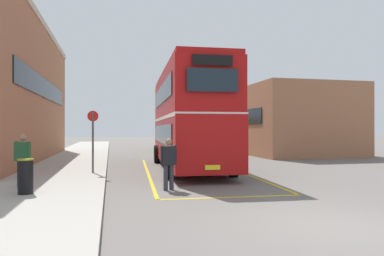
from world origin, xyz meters
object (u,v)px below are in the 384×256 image
double_decker_bus (188,117)px  single_deck_bus (180,132)px  pedestrian_waiting_near (22,156)px  litter_bin (26,176)px  pedestrian_boarding (169,161)px  bus_stop_sign (93,135)px

double_decker_bus → single_deck_bus: size_ratio=1.10×
pedestrian_waiting_near → litter_bin: bearing=-74.2°
pedestrian_boarding → pedestrian_waiting_near: (-4.49, 0.98, 0.14)m
pedestrian_waiting_near → bus_stop_sign: size_ratio=0.64×
litter_bin → bus_stop_sign: bearing=70.2°
double_decker_bus → litter_bin: bearing=-134.1°
single_deck_bus → pedestrian_boarding: size_ratio=5.92×
pedestrian_waiting_near → litter_bin: 1.56m
double_decker_bus → pedestrian_boarding: size_ratio=6.50×
pedestrian_waiting_near → bus_stop_sign: bearing=56.2°
single_deck_bus → double_decker_bus: bearing=-99.7°
pedestrian_boarding → bus_stop_sign: (-2.49, 3.96, 0.74)m
pedestrian_boarding → pedestrian_waiting_near: 4.59m
pedestrian_boarding → double_decker_bus: bearing=71.6°
double_decker_bus → pedestrian_waiting_near: 8.09m
single_deck_bus → litter_bin: single_deck_bus is taller
double_decker_bus → pedestrian_boarding: (-1.91, -5.72, -1.57)m
double_decker_bus → bus_stop_sign: (-4.40, -1.77, -0.84)m
double_decker_bus → pedestrian_waiting_near: double_decker_bus is taller
bus_stop_sign → litter_bin: bearing=-109.8°
bus_stop_sign → double_decker_bus: bearing=21.9°
pedestrian_waiting_near → single_deck_bus: bearing=66.3°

